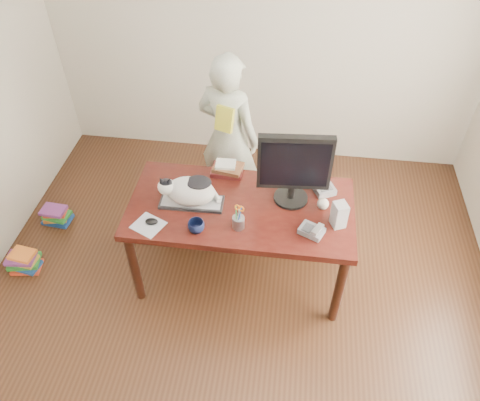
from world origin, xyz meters
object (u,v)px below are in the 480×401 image
Objects in this scene: cat at (188,190)px; coffee_mug at (196,226)px; pen_cup at (238,221)px; phone at (312,230)px; book_pile_a at (24,261)px; mouse at (152,221)px; keyboard at (192,202)px; book_pile_b at (56,215)px; baseball at (323,204)px; calculator at (323,187)px; monitor at (294,166)px; speaker at (339,215)px; book_stack at (227,169)px; desk at (242,213)px; person at (228,138)px.

cat is 3.98× the size of coffee_mug.
coffee_mug is at bearing -165.37° from pen_cup.
book_pile_a is (-2.26, -0.00, -0.69)m from phone.
keyboard is at bearing 69.65° from mouse.
coffee_mug is at bearing -2.99° from book_pile_a.
keyboard is 4.38× the size of mouse.
mouse is 0.40× the size of book_pile_b.
phone is (0.87, -0.17, -0.11)m from cat.
pen_cup is at bearing -155.30° from baseball.
calculator is (0.94, 0.27, -0.10)m from cat.
monitor is at bearing 168.41° from baseball.
mouse is 0.55× the size of speaker.
coffee_mug is at bearing 167.52° from speaker.
mouse is 1.26m from calculator.
phone is (0.49, 0.01, -0.03)m from pen_cup.
cat reaches higher than book_pile_b.
monitor is at bearing -6.93° from book_pile_b.
book_stack is 1.83m from book_pile_a.
speaker reaches higher than desk.
monitor reaches higher than desk.
speaker is 2.30× the size of baseball.
phone is at bearing 1.25° from pen_cup.
person is at bearing 32.66° from book_pile_a.
person reaches higher than coffee_mug.
person reaches higher than phone.
cat is at bearing -174.84° from monitor.
monitor is 2.31m from book_pile_b.
person is at bearing 102.17° from book_stack.
person is at bearing 102.36° from pen_cup.
book_stack is (-0.65, 0.54, 0.01)m from phone.
monitor is 0.40m from calculator.
person is at bearing 78.61° from keyboard.
baseball is at bearing 39.51° from mouse.
pen_cup is at bearing 166.03° from speaker.
book_pile_b is (-1.46, 0.63, -0.72)m from coffee_mug.
keyboard is 0.87m from phone.
cat is at bearing -164.27° from desk.
baseball is 0.19m from calculator.
phone is at bearing -105.35° from baseball.
desk is 8.44× the size of speaker.
coffee_mug is 1.74m from book_pile_b.
monitor reaches higher than baseball.
monitor is 1.04m from mouse.
book_pile_a is (-1.40, -0.18, -0.68)m from keyboard.
book_stack is (-0.15, 0.27, 0.19)m from desk.
book_pile_b is at bearing 163.40° from keyboard.
book_pile_b is at bearing 162.18° from pen_cup.
speaker is 1.25m from person.
book_stack is 0.73m from calculator.
cat reaches higher than keyboard.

